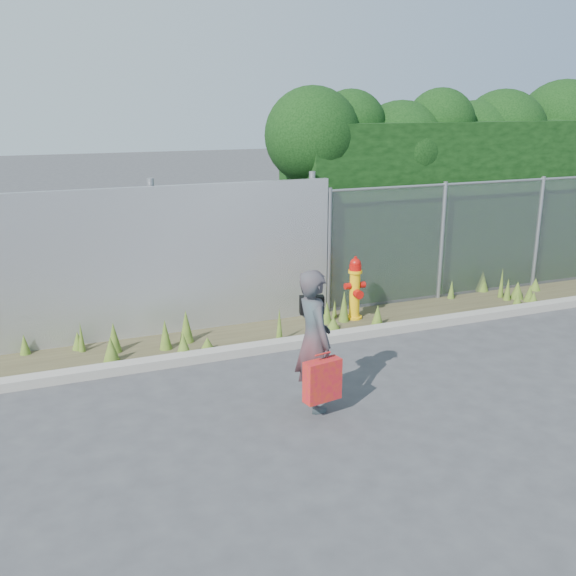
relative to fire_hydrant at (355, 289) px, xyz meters
The scene contains 10 objects.
ground 2.89m from the fire_hydrant, 117.03° to the right, with size 80.00×80.00×0.00m, color #38383B.
curb 1.55m from the fire_hydrant, 150.35° to the right, with size 16.00×0.22×0.12m, color gray.
weed_strip 1.41m from the fire_hydrant, behind, with size 16.00×1.36×0.54m.
corrugated_fence 4.60m from the fire_hydrant, behind, with size 8.50×0.21×2.30m.
chainlink_fence 3.04m from the fire_hydrant, ahead, with size 6.50×0.07×2.05m.
hedge 3.85m from the fire_hydrant, 25.28° to the left, with size 7.85×2.06×3.78m.
fire_hydrant is the anchor object (origin of this frame).
woman 3.15m from the fire_hydrant, 126.18° to the right, with size 0.59×0.38×1.61m, color #0E565A.
red_tote_bag 3.37m from the fire_hydrant, 123.65° to the right, with size 0.42×0.15×0.55m.
black_shoulder_bag 3.11m from the fire_hydrant, 127.11° to the right, with size 0.27×0.11×0.20m.
Camera 1 is at (-3.30, -6.03, 3.32)m, focal length 40.00 mm.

